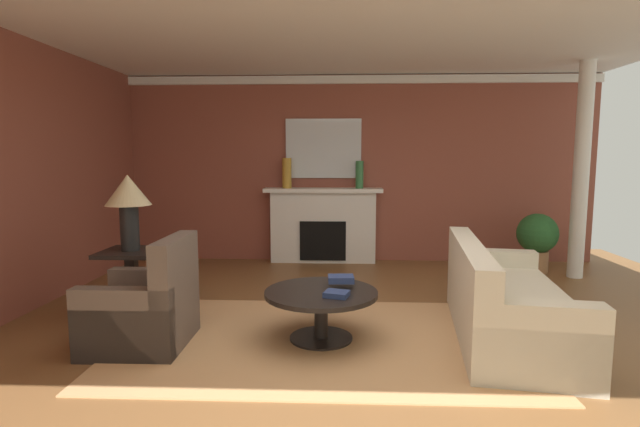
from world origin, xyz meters
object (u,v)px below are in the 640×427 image
at_px(fireplace, 323,227).
at_px(vase_mantel_right, 359,175).
at_px(sofa, 503,305).
at_px(coffee_table, 321,303).
at_px(potted_plant, 537,237).
at_px(armchair_near_window, 145,311).
at_px(side_table, 132,280).
at_px(vase_mantel_left, 287,173).
at_px(table_lamp, 128,198).
at_px(mantel_mirror, 323,149).

relative_size(fireplace, vase_mantel_right, 4.35).
xyz_separation_m(sofa, coffee_table, (-1.63, -0.14, 0.04)).
distance_m(sofa, potted_plant, 2.86).
bearing_deg(vase_mantel_right, armchair_near_window, -120.53).
height_order(side_table, vase_mantel_left, vase_mantel_left).
height_order(vase_mantel_right, potted_plant, vase_mantel_right).
bearing_deg(armchair_near_window, vase_mantel_right, 59.47).
xyz_separation_m(side_table, vase_mantel_right, (2.37, 2.65, 0.95)).
distance_m(table_lamp, vase_mantel_left, 2.94).
height_order(armchair_near_window, side_table, armchair_near_window).
xyz_separation_m(sofa, vase_mantel_left, (-2.28, 3.01, 1.08)).
distance_m(fireplace, vase_mantel_right, 0.98).
xyz_separation_m(table_lamp, vase_mantel_right, (2.37, 2.65, 0.13)).
relative_size(side_table, vase_mantel_left, 1.53).
bearing_deg(vase_mantel_right, fireplace, 174.88).
bearing_deg(side_table, fireplace, 55.96).
distance_m(sofa, vase_mantel_right, 3.40).
xyz_separation_m(coffee_table, table_lamp, (-1.92, 0.50, 0.89)).
distance_m(sofa, vase_mantel_left, 3.92).
bearing_deg(coffee_table, potted_plant, 42.22).
relative_size(mantel_mirror, sofa, 0.53).
bearing_deg(vase_mantel_right, vase_mantel_left, 180.00).
distance_m(vase_mantel_left, potted_plant, 3.73).
relative_size(table_lamp, potted_plant, 0.90).
bearing_deg(fireplace, vase_mantel_right, -5.12).
bearing_deg(sofa, side_table, 174.20).
bearing_deg(fireplace, mantel_mirror, 90.00).
relative_size(sofa, coffee_table, 2.21).
height_order(mantel_mirror, table_lamp, mantel_mirror).
relative_size(side_table, potted_plant, 0.84).
height_order(fireplace, armchair_near_window, fireplace).
relative_size(armchair_near_window, potted_plant, 1.14).
height_order(armchair_near_window, potted_plant, armchair_near_window).
xyz_separation_m(fireplace, sofa, (1.73, -3.05, -0.25)).
bearing_deg(armchair_near_window, vase_mantel_left, 75.48).
distance_m(mantel_mirror, potted_plant, 3.35).
height_order(sofa, armchair_near_window, armchair_near_window).
distance_m(coffee_table, potted_plant, 3.98).
xyz_separation_m(armchair_near_window, vase_mantel_left, (0.86, 3.33, 1.07)).
bearing_deg(table_lamp, side_table, 0.00).
xyz_separation_m(coffee_table, vase_mantel_left, (-0.65, 3.14, 1.04)).
bearing_deg(armchair_near_window, potted_plant, 32.68).
bearing_deg(coffee_table, table_lamp, 165.49).
height_order(fireplace, vase_mantel_left, vase_mantel_left).
height_order(coffee_table, potted_plant, potted_plant).
bearing_deg(vase_mantel_left, table_lamp, -115.64).
distance_m(fireplace, armchair_near_window, 3.67).
height_order(fireplace, coffee_table, fireplace).
bearing_deg(fireplace, table_lamp, -124.04).
xyz_separation_m(sofa, side_table, (-3.55, 0.36, 0.10)).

